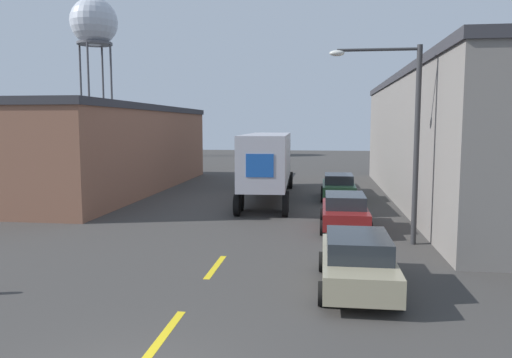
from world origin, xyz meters
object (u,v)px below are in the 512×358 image
(semi_truck, at_px, (269,159))
(parked_car_right_far, at_px, (338,186))
(parked_car_right_near, at_px, (357,261))
(street_lamp, at_px, (404,127))
(parked_car_right_mid, at_px, (345,211))
(water_tower, at_px, (94,24))

(semi_truck, relative_size, parked_car_right_far, 2.93)
(parked_car_right_near, xyz_separation_m, street_lamp, (2.00, 5.50, 3.60))
(parked_car_right_mid, xyz_separation_m, parked_car_right_far, (0.00, 8.65, 0.00))
(water_tower, relative_size, street_lamp, 2.94)
(parked_car_right_far, xyz_separation_m, water_tower, (-32.15, 36.12, 17.36))
(parked_car_right_far, height_order, street_lamp, street_lamp)
(semi_truck, height_order, street_lamp, street_lamp)
(parked_car_right_mid, height_order, street_lamp, street_lamp)
(semi_truck, bearing_deg, parked_car_right_near, -78.10)
(parked_car_right_mid, relative_size, street_lamp, 0.64)
(semi_truck, xyz_separation_m, water_tower, (-27.96, 36.30, 15.75))
(parked_car_right_near, height_order, parked_car_right_far, same)
(parked_car_right_near, distance_m, parked_car_right_far, 16.65)
(parked_car_right_far, bearing_deg, semi_truck, -177.45)
(semi_truck, height_order, parked_car_right_far, semi_truck)
(semi_truck, relative_size, water_tower, 0.64)
(parked_car_right_near, bearing_deg, water_tower, 121.35)
(street_lamp, bearing_deg, parked_car_right_mid, 128.55)
(parked_car_right_mid, xyz_separation_m, water_tower, (-32.15, 44.76, 17.36))
(semi_truck, distance_m, parked_car_right_mid, 9.57)
(parked_car_right_near, relative_size, water_tower, 0.22)
(parked_car_right_far, height_order, water_tower, water_tower)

